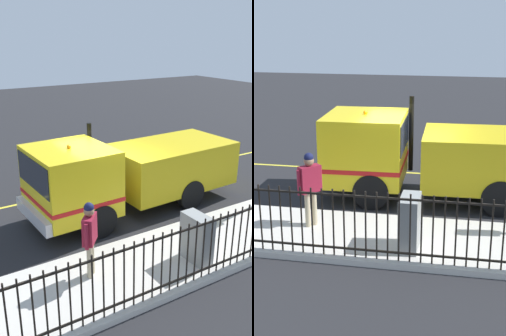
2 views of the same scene
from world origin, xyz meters
The scene contains 8 objects.
ground_plane centered at (0.00, 0.00, 0.00)m, with size 60.44×60.44×0.00m, color #232326.
sidewalk_slab centered at (2.92, 0.00, 0.07)m, with size 2.55×27.47×0.13m, color beige.
lane_marking centered at (-2.30, 0.00, 0.00)m, with size 0.12×24.72×0.01m, color yellow.
work_truck centered at (-0.10, 0.57, 1.32)m, with size 2.57×7.01×2.72m.
worker_standing centered at (2.65, -1.97, 1.23)m, with size 0.53×0.50×1.80m.
iron_fence centered at (4.02, 0.00, 0.87)m, with size 0.04×23.39×1.46m.
utility_cabinet centered at (3.40, 0.48, 0.72)m, with size 0.81×0.40×1.17m, color gray.
traffic_cone centered at (-2.17, 2.42, 0.37)m, with size 0.52×0.52×0.74m, color orange.
Camera 2 is at (12.98, 1.65, 4.90)m, focal length 52.58 mm.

